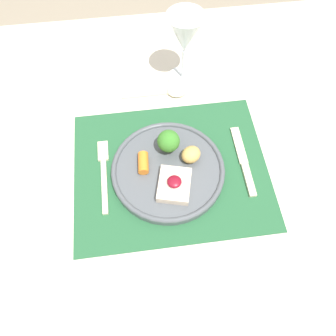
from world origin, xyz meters
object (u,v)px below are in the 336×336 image
(fork, at_px, (104,170))
(spoon, at_px, (171,92))
(wine_glass_near, at_px, (185,37))
(knife, at_px, (244,165))
(dinner_plate, at_px, (169,168))

(fork, xyz_separation_m, spoon, (0.18, 0.21, 0.00))
(fork, distance_m, wine_glass_near, 0.37)
(knife, xyz_separation_m, wine_glass_near, (-0.10, 0.29, 0.13))
(spoon, bearing_deg, fork, -131.33)
(dinner_plate, bearing_deg, wine_glass_near, 75.18)
(knife, distance_m, spoon, 0.28)
(dinner_plate, relative_size, knife, 1.38)
(dinner_plate, bearing_deg, fork, 172.11)
(dinner_plate, relative_size, wine_glass_near, 1.32)
(fork, distance_m, knife, 0.32)
(fork, bearing_deg, knife, -3.10)
(fork, bearing_deg, spoon, 51.02)
(wine_glass_near, bearing_deg, spoon, -128.25)
(spoon, height_order, wine_glass_near, wine_glass_near)
(fork, distance_m, spoon, 0.28)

